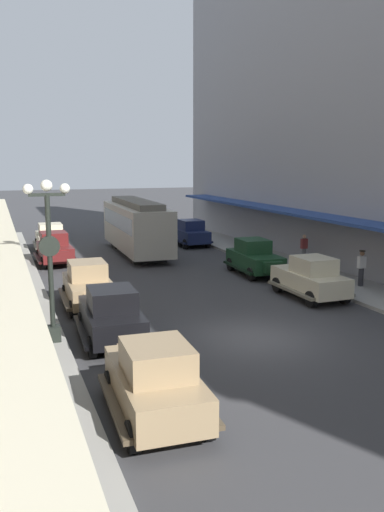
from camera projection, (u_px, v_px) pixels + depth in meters
ground_plane at (254, 338)px, 17.92m from camera, size 200.00×200.00×0.00m
sidewalk_left at (21, 365)px, 15.35m from camera, size 3.00×60.00×0.15m
parked_car_0 at (190, 232)px, 37.41m from camera, size 2.18×4.27×1.84m
parked_car_1 at (111, 314)px, 17.42m from camera, size 2.30×4.32×1.84m
parked_car_2 at (310, 277)px, 23.00m from camera, size 2.16×4.27×1.84m
parked_car_3 at (155, 379)px, 12.21m from camera, size 2.29×4.31×1.84m
parked_car_4 at (51, 237)px, 35.22m from camera, size 2.19×4.28×1.84m
parked_car_5 at (55, 248)px, 30.69m from camera, size 2.20×4.28×1.84m
parked_car_6 at (255, 257)px, 27.86m from camera, size 2.28×4.31×1.84m
parked_car_7 at (88, 284)px, 21.60m from camera, size 2.23×4.29×1.84m
streetcar at (136, 224)px, 33.86m from camera, size 2.75×9.66×3.46m
lamp_post_with_clock at (50, 254)px, 16.66m from camera, size 1.42×0.44×5.16m
fire_hydrant at (313, 272)px, 25.78m from camera, size 0.24×0.24×0.82m
pedestrian_1 at (361, 268)px, 24.59m from camera, size 0.36×0.28×1.67m
pedestrian_3 at (304, 249)px, 30.12m from camera, size 0.36×0.24×1.64m
pedestrian_4 at (2, 257)px, 27.47m from camera, size 0.36×0.24×1.64m
pedestrian_5 at (4, 247)px, 30.39m from camera, size 0.36×0.28×1.67m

